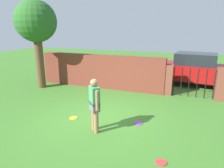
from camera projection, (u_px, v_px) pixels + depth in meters
The scene contains 9 objects.
ground_plane at pixel (99, 119), 6.80m from camera, with size 40.00×40.00×0.00m, color #3D7528.
brick_wall at pixel (100, 71), 10.29m from camera, with size 6.54×0.50×1.67m, color brown.
tree at pixel (36, 23), 9.61m from camera, with size 2.00×2.00×4.30m.
person at pixel (95, 103), 5.80m from camera, with size 0.41×0.41×1.62m.
fence_gate at pixel (193, 82), 8.81m from camera, with size 2.65×0.44×1.40m.
car at pixel (195, 69), 10.64m from camera, with size 4.37×2.30×1.72m.
frisbee_purple at pixel (138, 123), 6.51m from camera, with size 0.27×0.27×0.02m, color purple.
frisbee_yellow at pixel (73, 118), 6.89m from camera, with size 0.27×0.27×0.02m, color yellow.
frisbee_red at pixel (161, 162), 4.62m from camera, with size 0.27×0.27×0.02m, color red.
Camera 1 is at (2.62, -5.65, 3.01)m, focal length 32.08 mm.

